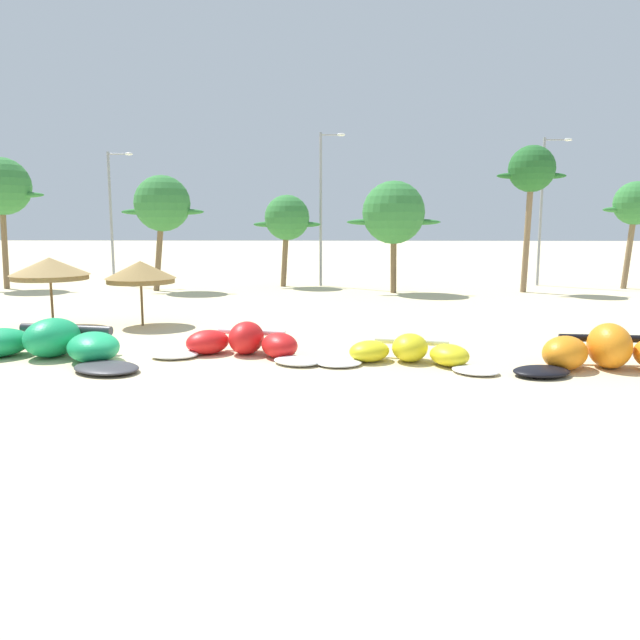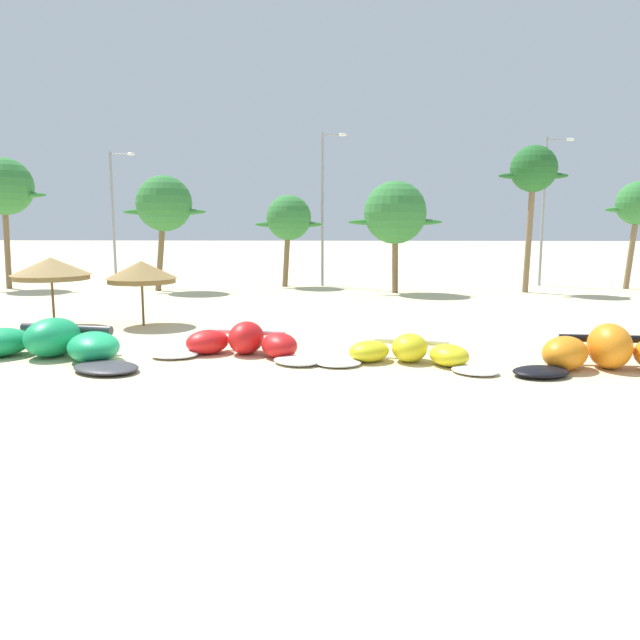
{
  "view_description": "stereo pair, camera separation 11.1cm",
  "coord_description": "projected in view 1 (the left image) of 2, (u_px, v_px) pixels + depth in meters",
  "views": [
    {
      "loc": [
        5.63,
        -19.05,
        4.25
      ],
      "look_at": [
        5.0,
        2.0,
        1.0
      ],
      "focal_mm": 35.54,
      "sensor_mm": 36.0,
      "label": 1
    },
    {
      "loc": [
        5.75,
        -19.05,
        4.25
      ],
      "look_at": [
        5.0,
        2.0,
        1.0
      ],
      "focal_mm": 35.54,
      "sensor_mm": 36.0,
      "label": 2
    }
  ],
  "objects": [
    {
      "name": "kite_center",
      "position": [
        409.0,
        353.0,
        19.24
      ],
      "size": [
        5.49,
        3.17,
        0.87
      ],
      "color": "white",
      "rests_on": "ground"
    },
    {
      "name": "palm_center_right",
      "position": [
        532.0,
        172.0,
        37.9
      ],
      "size": [
        4.16,
        2.77,
        8.82
      ],
      "color": "#7F6647",
      "rests_on": "ground"
    },
    {
      "name": "kite_left_of_center",
      "position": [
        243.0,
        343.0,
        20.34
      ],
      "size": [
        5.66,
        3.22,
        1.07
      ],
      "color": "white",
      "rests_on": "ground"
    },
    {
      "name": "beach_umbrella_middle",
      "position": [
        140.0,
        272.0,
        26.01
      ],
      "size": [
        2.89,
        2.89,
        2.69
      ],
      "color": "brown",
      "rests_on": "ground"
    },
    {
      "name": "palm_left_of_gap",
      "position": [
        287.0,
        219.0,
        41.79
      ],
      "size": [
        4.46,
        2.97,
        6.06
      ],
      "color": "brown",
      "rests_on": "ground"
    },
    {
      "name": "lamppost_east_center",
      "position": [
        543.0,
        204.0,
        42.37
      ],
      "size": [
        1.91,
        0.24,
        9.8
      ],
      "color": "gray",
      "rests_on": "ground"
    },
    {
      "name": "palm_right_of_gap",
      "position": [
        636.0,
        205.0,
        40.31
      ],
      "size": [
        4.13,
        2.76,
        6.85
      ],
      "color": "#7F6647",
      "rests_on": "ground"
    },
    {
      "name": "beach_umbrella_near_van",
      "position": [
        50.0,
        268.0,
        25.64
      ],
      "size": [
        3.14,
        3.14,
        2.86
      ],
      "color": "brown",
      "rests_on": "ground"
    },
    {
      "name": "lamppost_west_center",
      "position": [
        323.0,
        202.0,
        42.06
      ],
      "size": [
        1.7,
        0.24,
        10.08
      ],
      "color": "gray",
      "rests_on": "ground"
    },
    {
      "name": "palm_left",
      "position": [
        162.0,
        204.0,
        38.97
      ],
      "size": [
        5.15,
        3.44,
        7.14
      ],
      "color": "brown",
      "rests_on": "ground"
    },
    {
      "name": "palm_center_left",
      "position": [
        394.0,
        213.0,
        37.88
      ],
      "size": [
        5.63,
        3.76,
        6.72
      ],
      "color": "brown",
      "rests_on": "ground"
    },
    {
      "name": "lamppost_west",
      "position": [
        113.0,
        211.0,
        42.95
      ],
      "size": [
        1.79,
        0.24,
        8.94
      ],
      "color": "gray",
      "rests_on": "ground"
    },
    {
      "name": "kite_left",
      "position": [
        45.0,
        344.0,
        19.82
      ],
      "size": [
        7.99,
        4.43,
        1.24
      ],
      "color": "#333338",
      "rests_on": "ground"
    },
    {
      "name": "palm_leftmost",
      "position": [
        1.0,
        187.0,
        40.06
      ],
      "size": [
        5.44,
        3.63,
        8.34
      ],
      "color": "brown",
      "rests_on": "ground"
    },
    {
      "name": "ground_plane",
      "position": [
        157.0,
        361.0,
        19.63
      ],
      "size": [
        260.0,
        260.0,
        0.0
      ],
      "primitive_type": "plane",
      "color": "beige"
    },
    {
      "name": "kite_right_of_center",
      "position": [
        613.0,
        353.0,
        18.29
      ],
      "size": [
        6.34,
        3.15,
        1.33
      ],
      "color": "black",
      "rests_on": "ground"
    }
  ]
}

